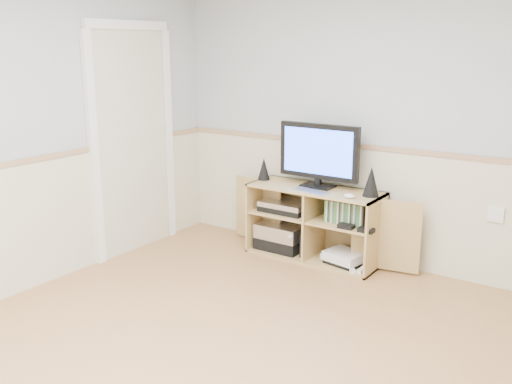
% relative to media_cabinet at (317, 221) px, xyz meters
% --- Properties ---
extents(room, '(4.04, 4.54, 2.54)m').
position_rel_media_cabinet_xyz_m(room, '(0.40, -1.93, 0.88)').
color(room, tan).
rests_on(room, ground).
extents(media_cabinet, '(1.87, 0.45, 0.65)m').
position_rel_media_cabinet_xyz_m(media_cabinet, '(0.00, 0.00, 0.00)').
color(media_cabinet, tan).
rests_on(media_cabinet, floor).
extents(monitor, '(0.75, 0.18, 0.56)m').
position_rel_media_cabinet_xyz_m(monitor, '(0.00, -0.01, 0.62)').
color(monitor, black).
rests_on(monitor, media_cabinet).
extents(speaker_left, '(0.11, 0.11, 0.21)m').
position_rel_media_cabinet_xyz_m(speaker_left, '(-0.56, -0.03, 0.42)').
color(speaker_left, black).
rests_on(speaker_left, media_cabinet).
extents(speaker_right, '(0.14, 0.14, 0.25)m').
position_rel_media_cabinet_xyz_m(speaker_right, '(0.51, -0.03, 0.44)').
color(speaker_right, black).
rests_on(speaker_right, media_cabinet).
extents(keyboard, '(0.33, 0.17, 0.01)m').
position_rel_media_cabinet_xyz_m(keyboard, '(0.03, -0.19, 0.32)').
color(keyboard, '#BDBDC1').
rests_on(keyboard, media_cabinet).
extents(mouse, '(0.10, 0.07, 0.04)m').
position_rel_media_cabinet_xyz_m(mouse, '(0.39, -0.19, 0.34)').
color(mouse, white).
rests_on(mouse, media_cabinet).
extents(av_components, '(0.52, 0.32, 0.47)m').
position_rel_media_cabinet_xyz_m(av_components, '(-0.32, -0.06, -0.11)').
color(av_components, black).
rests_on(av_components, media_cabinet).
extents(game_consoles, '(0.46, 0.31, 0.11)m').
position_rel_media_cabinet_xyz_m(game_consoles, '(0.31, -0.07, -0.26)').
color(game_consoles, white).
rests_on(game_consoles, media_cabinet).
extents(game_cases, '(0.36, 0.14, 0.19)m').
position_rel_media_cabinet_xyz_m(game_cases, '(0.32, -0.07, 0.15)').
color(game_cases, '#3F8C3F').
rests_on(game_cases, media_cabinet).
extents(wall_outlet, '(0.12, 0.03, 0.12)m').
position_rel_media_cabinet_xyz_m(wall_outlet, '(1.46, 0.18, 0.27)').
color(wall_outlet, white).
rests_on(wall_outlet, wall_back).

